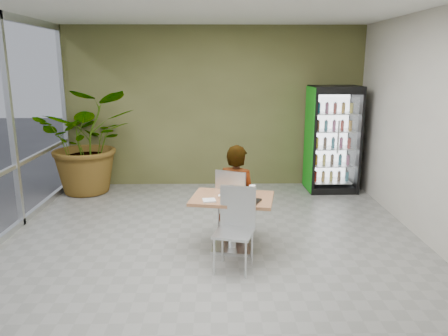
% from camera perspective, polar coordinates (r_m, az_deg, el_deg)
% --- Properties ---
extents(ground, '(7.00, 7.00, 0.00)m').
position_cam_1_polar(ground, '(5.89, -1.54, -11.27)').
color(ground, gray).
rests_on(ground, ground).
extents(room_envelope, '(6.00, 7.00, 3.20)m').
position_cam_1_polar(room_envelope, '(5.42, -1.64, 4.27)').
color(room_envelope, silver).
rests_on(room_envelope, ground).
extents(dining_table, '(1.18, 0.92, 0.75)m').
position_cam_1_polar(dining_table, '(5.85, 1.08, -5.79)').
color(dining_table, '#B5784D').
rests_on(dining_table, ground).
extents(chair_far, '(0.60, 0.60, 1.02)m').
position_cam_1_polar(chair_far, '(6.24, 1.21, -3.97)').
color(chair_far, silver).
rests_on(chair_far, ground).
extents(chair_near, '(0.55, 0.56, 1.01)m').
position_cam_1_polar(chair_near, '(5.37, 1.55, -6.97)').
color(chair_near, silver).
rests_on(chair_near, ground).
extents(seated_woman, '(0.72, 0.61, 1.66)m').
position_cam_1_polar(seated_woman, '(6.31, 1.60, -4.39)').
color(seated_woman, black).
rests_on(seated_woman, ground).
extents(pizza_plate, '(0.28, 0.23, 0.03)m').
position_cam_1_polar(pizza_plate, '(5.80, 0.35, -3.56)').
color(pizza_plate, white).
rests_on(pizza_plate, dining_table).
extents(soda_cup, '(0.09, 0.09, 0.15)m').
position_cam_1_polar(soda_cup, '(5.79, 3.72, -3.04)').
color(soda_cup, white).
rests_on(soda_cup, dining_table).
extents(napkin_stack, '(0.18, 0.18, 0.02)m').
position_cam_1_polar(napkin_stack, '(5.61, -1.95, -4.25)').
color(napkin_stack, white).
rests_on(napkin_stack, dining_table).
extents(cafeteria_tray, '(0.50, 0.44, 0.02)m').
position_cam_1_polar(cafeteria_tray, '(5.59, 2.47, -4.29)').
color(cafeteria_tray, black).
rests_on(cafeteria_tray, dining_table).
extents(beverage_fridge, '(0.96, 0.75, 2.06)m').
position_cam_1_polar(beverage_fridge, '(8.78, 13.98, 3.67)').
color(beverage_fridge, black).
rests_on(beverage_fridge, ground).
extents(potted_plant, '(2.07, 1.88, 2.01)m').
position_cam_1_polar(potted_plant, '(8.82, -17.31, 3.36)').
color(potted_plant, '#326F2C').
rests_on(potted_plant, ground).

